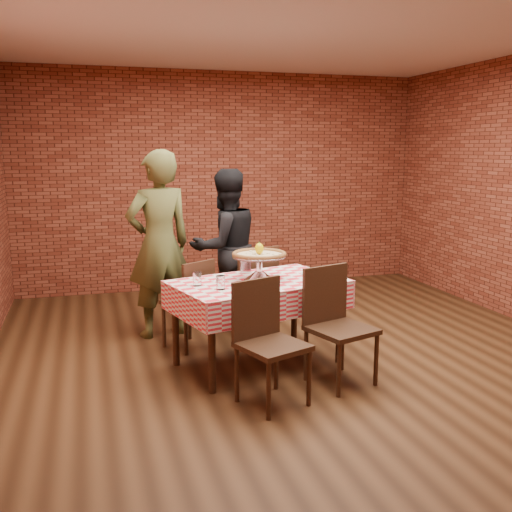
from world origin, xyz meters
name	(u,v)px	position (x,y,z in m)	size (l,w,h in m)	color
ground	(300,358)	(0.00, 0.00, 0.00)	(6.00, 6.00, 0.00)	black
back_wall	(224,181)	(0.00, 3.00, 1.45)	(5.50, 5.50, 0.00)	maroon
table	(258,323)	(-0.41, -0.01, 0.38)	(1.43, 0.86, 0.75)	#372013
tablecloth	(258,294)	(-0.41, -0.01, 0.63)	(1.47, 0.89, 0.25)	#E62D3D
pizza_stand	(259,268)	(-0.39, 0.01, 0.87)	(0.48, 0.48, 0.21)	silver
pizza	(259,255)	(-0.39, 0.01, 0.98)	(0.47, 0.47, 0.03)	beige
lemon	(259,249)	(-0.39, 0.01, 1.04)	(0.08, 0.08, 0.10)	yellow
water_glass_left	(221,282)	(-0.79, -0.23, 0.82)	(0.07, 0.07, 0.11)	white
water_glass_right	(197,279)	(-0.95, -0.04, 0.82)	(0.07, 0.07, 0.11)	white
side_plate	(310,274)	(0.11, 0.07, 0.76)	(0.16, 0.16, 0.01)	white
sweetener_packet_a	(329,277)	(0.24, -0.04, 0.76)	(0.05, 0.04, 0.01)	white
sweetener_packet_b	(321,275)	(0.19, 0.02, 0.76)	(0.05, 0.04, 0.01)	white
condiment_caddy	(245,266)	(-0.43, 0.33, 0.83)	(0.10, 0.08, 0.13)	silver
chair_near_left	(273,345)	(-0.54, -0.83, 0.46)	(0.44, 0.44, 0.92)	#372013
chair_near_right	(342,327)	(0.12, -0.61, 0.47)	(0.46, 0.46, 0.94)	#372013
chair_far_left	(187,304)	(-0.93, 0.60, 0.43)	(0.38, 0.38, 0.86)	#372013
chair_far_right	(248,290)	(-0.26, 0.82, 0.47)	(0.45, 0.45, 0.94)	#372013
diner_olive	(159,245)	(-1.13, 1.05, 0.94)	(0.69, 0.45, 1.88)	#494A24
diner_black	(226,247)	(-0.39, 1.27, 0.84)	(0.82, 0.64, 1.68)	black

